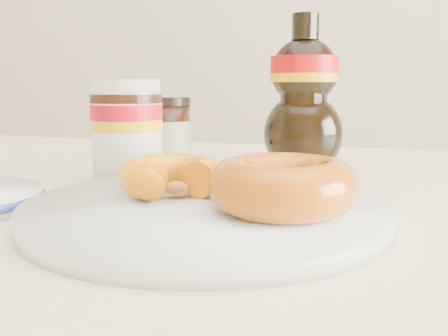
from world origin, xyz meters
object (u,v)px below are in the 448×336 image
(dining_table, at_px, (221,275))
(plate, at_px, (207,209))
(donut_whole, at_px, (283,185))
(syrup_bottle, at_px, (304,94))
(nutella_jar, at_px, (127,126))
(donut_bitten, at_px, (171,176))
(dark_jar, at_px, (169,134))

(dining_table, relative_size, plate, 4.59)
(donut_whole, bearing_deg, syrup_bottle, 94.85)
(nutella_jar, relative_size, syrup_bottle, 0.59)
(donut_whole, bearing_deg, donut_bitten, 164.04)
(dark_jar, bearing_deg, donut_bitten, -66.55)
(donut_whole, xyz_separation_m, dark_jar, (-0.20, 0.24, 0.01))
(donut_bitten, bearing_deg, dining_table, 84.27)
(donut_whole, height_order, dark_jar, dark_jar)
(donut_bitten, distance_m, syrup_bottle, 0.26)
(donut_bitten, bearing_deg, donut_whole, -1.57)
(plate, relative_size, nutella_jar, 2.60)
(dining_table, xyz_separation_m, plate, (0.01, -0.08, 0.09))
(donut_bitten, distance_m, donut_whole, 0.11)
(donut_whole, relative_size, dark_jar, 1.21)
(donut_whole, bearing_deg, nutella_jar, 144.27)
(plate, relative_size, donut_whole, 2.65)
(donut_bitten, distance_m, nutella_jar, 0.16)
(plate, relative_size, dark_jar, 3.20)
(dining_table, distance_m, donut_bitten, 0.14)
(donut_bitten, relative_size, dark_jar, 0.98)
(donut_bitten, bearing_deg, plate, -6.44)
(nutella_jar, distance_m, syrup_bottle, 0.23)
(donut_whole, distance_m, dark_jar, 0.31)
(donut_bitten, xyz_separation_m, nutella_jar, (-0.11, 0.12, 0.03))
(syrup_bottle, relative_size, dark_jar, 2.09)
(plate, xyz_separation_m, dark_jar, (-0.13, 0.23, 0.04))
(plate, bearing_deg, donut_whole, -13.08)
(plate, bearing_deg, syrup_bottle, 80.31)
(nutella_jar, relative_size, dark_jar, 1.23)
(donut_bitten, height_order, syrup_bottle, syrup_bottle)
(nutella_jar, distance_m, dark_jar, 0.09)
(plate, xyz_separation_m, donut_bitten, (-0.04, 0.01, 0.02))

